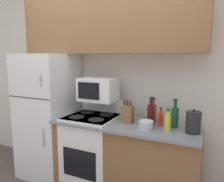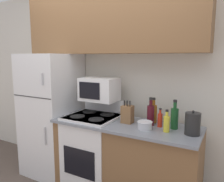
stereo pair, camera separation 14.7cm
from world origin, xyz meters
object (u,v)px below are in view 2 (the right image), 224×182
Objects in this scene: microwave at (99,89)px; bottle_hot_sauce at (160,120)px; knife_block at (127,114)px; bowl at (145,125)px; bottle_wine_green at (174,117)px; stove at (93,150)px; bottle_wine_red at (151,114)px; bottle_whiskey at (153,113)px; refrigerator at (52,114)px; kettle at (193,124)px; bottle_cooking_spray at (167,123)px.

microwave reaches higher than bottle_hot_sauce.
bottle_hot_sauce is (0.36, 0.03, -0.02)m from knife_block.
bowl is 0.52× the size of bottle_wine_green.
microwave reaches higher than stove.
bottle_wine_red is 0.10m from bottle_whiskey.
refrigerator reaches higher than stove.
kettle is (0.44, -0.09, -0.01)m from bottle_wine_red.
microwave is at bearing 167.05° from knife_block.
refrigerator is 6.53× the size of knife_block.
bottle_wine_red reaches higher than kettle.
kettle is at bearing -0.92° from stove.
bottle_wine_green is at bearing 4.32° from stove.
stove is 3.59× the size of bottle_wine_red.
bottle_wine_green is (0.15, 0.01, 0.04)m from bottle_hot_sauce.
bottle_hot_sauce is 0.67× the size of bottle_wine_red.
bottle_whiskey is (-0.21, 0.24, 0.02)m from bottle_cooking_spray.
refrigerator is 1.53× the size of stove.
stove is at bearing -165.65° from bottle_whiskey.
bottle_cooking_spray is at bearing -11.58° from microwave.
kettle is (1.86, -0.08, 0.17)m from refrigerator.
bottle_whiskey is (0.25, 0.15, 0.01)m from knife_block.
stove is 1.09m from bottle_wine_green.
refrigerator is at bearing -175.45° from microwave.
bottle_cooking_spray is at bearing 6.86° from bowl.
stove is at bearing -5.01° from refrigerator.
bottle_cooking_spray is 0.79× the size of bottle_whiskey.
bottle_whiskey is at bearing 133.42° from bottle_hot_sauce.
stove is at bearing 179.08° from kettle.
refrigerator is 3.71× the size of microwave.
bottle_hot_sauce is (1.53, -0.00, 0.14)m from refrigerator.
stove is 0.83m from bowl.
bowl is (1.42, -0.15, 0.10)m from refrigerator.
bottle_wine_green is at bearing 31.29° from bowl.
bowl is at bearing -91.17° from bottle_wine_red.
bottle_wine_red reaches higher than bottle_hot_sauce.
knife_block is 0.29m from bottle_whiskey.
bottle_hot_sauce reaches higher than stove.
refrigerator is 5.50× the size of bottle_wine_red.
bottle_cooking_spray is at bearing -108.65° from bottle_wine_green.
bottle_cooking_spray is (0.46, -0.08, -0.01)m from knife_block.
bottle_wine_green reaches higher than bottle_cooking_spray.
bottle_whiskey is (-0.00, 0.10, -0.01)m from bottle_wine_red.
stove is 3.59× the size of bottle_wine_green.
microwave is 2.87× the size of bowl.
bowl is at bearing -90.00° from bottle_whiskey.
bottle_hot_sauce is at bearing -46.58° from bottle_whiskey.
bottle_cooking_spray is (0.21, 0.03, 0.04)m from bowl.
bottle_hot_sauce is 0.17m from bottle_whiskey.
bottle_wine_green reaches higher than kettle.
knife_block is at bearing -168.73° from bottle_wine_red.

